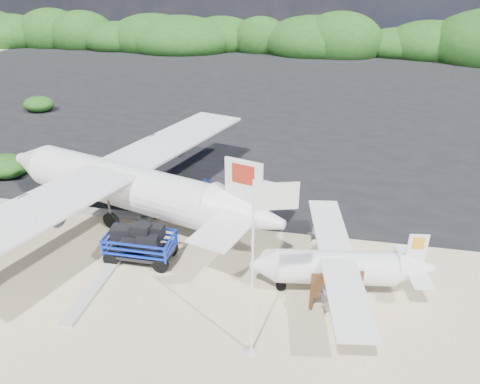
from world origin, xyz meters
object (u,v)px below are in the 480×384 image
object	(u,v)px
flagpole	(251,352)
crew_a	(203,226)
baggage_cart	(142,260)
crew_b	(206,197)
aircraft_small	(206,92)
aircraft_large	(463,134)
signboard	(334,308)

from	to	relation	value
flagpole	crew_a	distance (m)	6.09
baggage_cart	flagpole	size ratio (longest dim) A/B	0.49
crew_b	aircraft_small	xyz separation A→B (m)	(-6.21, 23.02, -0.95)
crew_b	aircraft_large	world-z (taller)	aircraft_large
crew_a	crew_b	distance (m)	2.54
aircraft_large	crew_a	bearing A→B (deg)	67.03
crew_b	aircraft_small	world-z (taller)	crew_b
crew_a	aircraft_small	xyz separation A→B (m)	(-6.74, 25.50, -0.91)
signboard	aircraft_large	distance (m)	22.07
flagpole	aircraft_large	size ratio (longest dim) A/B	0.32
crew_b	flagpole	bearing A→B (deg)	137.53
aircraft_small	aircraft_large	bearing A→B (deg)	150.76
aircraft_large	crew_b	bearing A→B (deg)	61.57
signboard	baggage_cart	bearing A→B (deg)	153.82
baggage_cart	flagpole	distance (m)	6.26
crew_a	signboard	bearing A→B (deg)	155.09
flagpole	aircraft_small	bearing A→B (deg)	107.40
flagpole	aircraft_small	xyz separation A→B (m)	(-9.64, 30.77, 0.00)
baggage_cart	aircraft_large	xyz separation A→B (m)	(16.59, 18.73, 0.00)
crew_a	aircraft_small	world-z (taller)	crew_a
baggage_cart	crew_a	xyz separation A→B (m)	(2.10, 1.52, 0.91)
signboard	crew_b	world-z (taller)	crew_b
baggage_cart	signboard	bearing A→B (deg)	-9.78
flagpole	crew_a	bearing A→B (deg)	118.82
flagpole	crew_b	xyz separation A→B (m)	(-3.43, 7.76, 0.95)
baggage_cart	signboard	world-z (taller)	signboard
baggage_cart	crew_b	bearing A→B (deg)	69.04
crew_a	aircraft_small	distance (m)	26.39
baggage_cart	crew_b	size ratio (longest dim) A/B	1.48
aircraft_small	signboard	bearing A→B (deg)	105.15
signboard	crew_b	distance (m)	8.01
crew_b	aircraft_small	distance (m)	23.86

